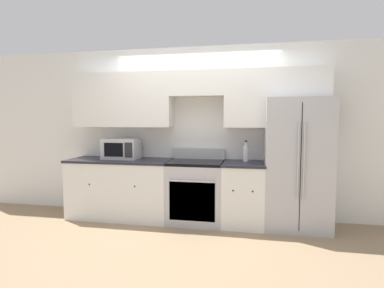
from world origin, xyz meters
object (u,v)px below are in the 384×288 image
Objects in this scene: microwave at (121,149)px; refrigerator at (296,164)px; oven_range at (196,191)px; bottle at (246,153)px.

refrigerator is at bearing -0.57° from microwave.
oven_range is at bearing -2.90° from microwave.
refrigerator reaches higher than bottle.
bottle is at bearing 9.48° from oven_range.
oven_range is 0.91m from bottle.
microwave is 1.88m from bottle.
bottle is at bearing 1.80° from microwave.
microwave reaches higher than bottle.
microwave reaches higher than oven_range.
refrigerator is 0.70m from bottle.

